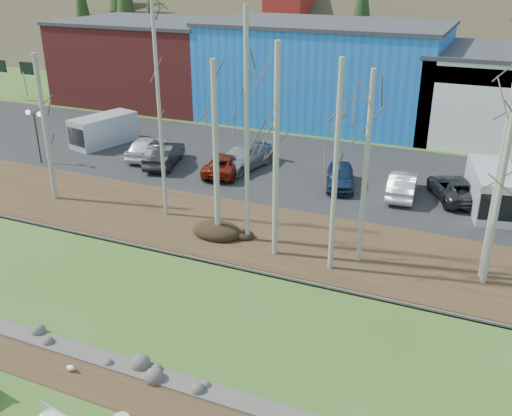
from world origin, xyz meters
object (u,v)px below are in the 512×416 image
at_px(car_0, 147,147).
at_px(car_2, 225,164).
at_px(street_lamp, 35,122).
at_px(car_4, 340,176).
at_px(car_1, 164,154).
at_px(seagull, 71,368).
at_px(van_white, 493,191).
at_px(car_3, 243,157).
at_px(car_6, 454,188).
at_px(car_5, 403,185).
at_px(van_grey, 102,131).

distance_m(car_0, car_2, 6.59).
distance_m(street_lamp, car_4, 20.73).
bearing_deg(car_2, car_4, 174.08).
height_order(car_1, car_4, car_1).
relative_size(seagull, car_2, 0.09).
distance_m(street_lamp, van_white, 29.26).
relative_size(car_0, car_3, 0.84).
relative_size(street_lamp, car_2, 0.78).
relative_size(car_4, van_white, 0.72).
height_order(street_lamp, car_4, street_lamp).
height_order(car_0, car_6, car_0).
height_order(car_0, car_4, car_0).
height_order(seagull, car_5, car_5).
bearing_deg(street_lamp, car_0, 37.39).
relative_size(car_2, van_grey, 0.87).
relative_size(car_0, car_5, 1.03).
bearing_deg(car_2, car_3, -127.09).
distance_m(car_1, car_2, 4.54).
bearing_deg(car_2, van_grey, -20.18).
bearing_deg(car_1, van_white, 166.07).
xyz_separation_m(car_2, car_3, (0.65, 1.30, 0.13)).
relative_size(car_1, van_white, 0.84).
xyz_separation_m(street_lamp, car_4, (20.26, 3.80, -2.17)).
distance_m(car_5, van_grey, 22.84).
xyz_separation_m(car_2, van_white, (16.32, 0.40, 0.52)).
bearing_deg(car_0, car_5, 169.96).
bearing_deg(van_white, car_4, 166.99).
bearing_deg(car_4, car_2, 168.56).
relative_size(car_5, van_white, 0.77).
height_order(street_lamp, car_2, street_lamp).
bearing_deg(car_1, car_5, 167.35).
xyz_separation_m(car_4, car_5, (3.79, 0.04, 0.02)).
xyz_separation_m(seagull, van_grey, (-15.25, 21.74, 1.08)).
bearing_deg(car_6, street_lamp, -15.25).
distance_m(car_2, car_4, 7.62).
bearing_deg(seagull, car_4, 95.22).
bearing_deg(car_6, seagull, 38.86).
xyz_separation_m(street_lamp, car_5, (24.05, 3.84, -2.16)).
xyz_separation_m(seagull, car_6, (10.39, 21.14, 0.64)).
relative_size(street_lamp, car_1, 0.76).
distance_m(car_1, car_3, 5.40).
distance_m(car_1, car_6, 18.84).
bearing_deg(car_3, car_1, -153.32).
xyz_separation_m(car_1, car_2, (4.53, 0.21, -0.14)).
relative_size(car_4, van_grey, 0.77).
bearing_deg(car_5, car_1, -1.71).
height_order(car_2, car_3, car_3).
height_order(car_4, car_6, car_4).
bearing_deg(street_lamp, car_1, 24.91).
bearing_deg(car_1, seagull, 97.60).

